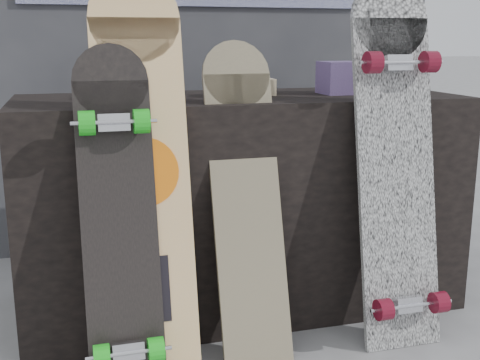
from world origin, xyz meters
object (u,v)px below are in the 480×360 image
object	(u,v)px
longboard_geisha	(143,166)
longboard_cascadia	(397,156)
vendor_table	(241,202)
skateboard_dark	(119,212)
longboard_celtic	(245,190)

from	to	relation	value
longboard_geisha	longboard_cascadia	xyz separation A→B (m)	(0.82, -0.03, -0.01)
vendor_table	longboard_geisha	xyz separation A→B (m)	(-0.40, -0.35, 0.23)
longboard_geisha	skateboard_dark	bearing A→B (deg)	-148.02
vendor_table	longboard_geisha	world-z (taller)	longboard_geisha
vendor_table	skateboard_dark	world-z (taller)	skateboard_dark
longboard_celtic	skateboard_dark	bearing A→B (deg)	-169.19
vendor_table	longboard_celtic	size ratio (longest dim) A/B	1.60
vendor_table	longboard_geisha	bearing A→B (deg)	-138.97
skateboard_dark	vendor_table	bearing A→B (deg)	39.65
skateboard_dark	longboard_geisha	bearing A→B (deg)	31.98
longboard_cascadia	vendor_table	bearing A→B (deg)	137.98
longboard_geisha	skateboard_dark	size ratio (longest dim) A/B	1.21
longboard_geisha	longboard_celtic	distance (m)	0.34
vendor_table	skateboard_dark	bearing A→B (deg)	-140.35
skateboard_dark	longboard_celtic	bearing A→B (deg)	10.81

